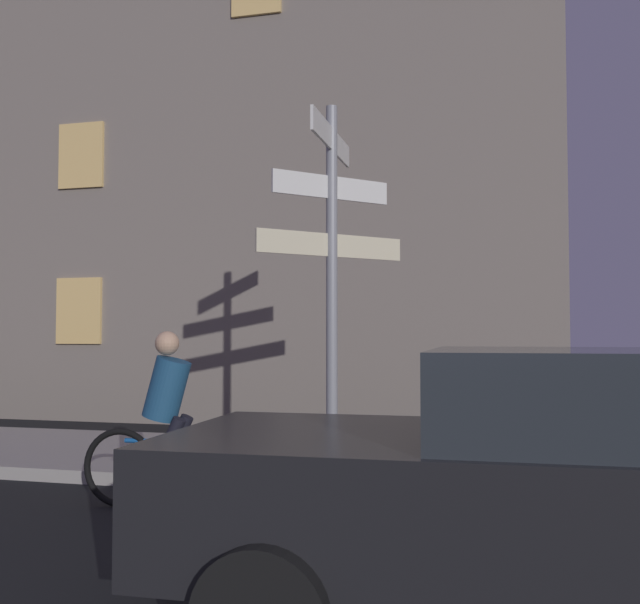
% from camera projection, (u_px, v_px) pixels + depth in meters
% --- Properties ---
extents(sidewalk_kerb, '(40.00, 2.87, 0.14)m').
position_uv_depth(sidewalk_kerb, '(382.00, 466.00, 8.25)').
color(sidewalk_kerb, '#9E9991').
rests_on(sidewalk_kerb, ground_plane).
extents(signpost, '(1.26, 1.62, 3.84)m').
position_uv_depth(signpost, '(332.00, 251.00, 7.53)').
color(signpost, gray).
rests_on(signpost, sidewalk_kerb).
extents(car_far_oncoming, '(4.56, 2.02, 1.50)m').
position_uv_depth(car_far_oncoming, '(593.00, 485.00, 3.76)').
color(car_far_oncoming, black).
rests_on(car_far_oncoming, ground_plane).
extents(cyclist, '(1.82, 0.34, 1.61)m').
position_uv_depth(cyclist, '(171.00, 426.00, 6.52)').
color(cyclist, black).
rests_on(cyclist, ground_plane).
extents(building_left_block, '(13.52, 8.45, 14.39)m').
position_uv_depth(building_left_block, '(248.00, 95.00, 16.96)').
color(building_left_block, slate).
rests_on(building_left_block, ground_plane).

